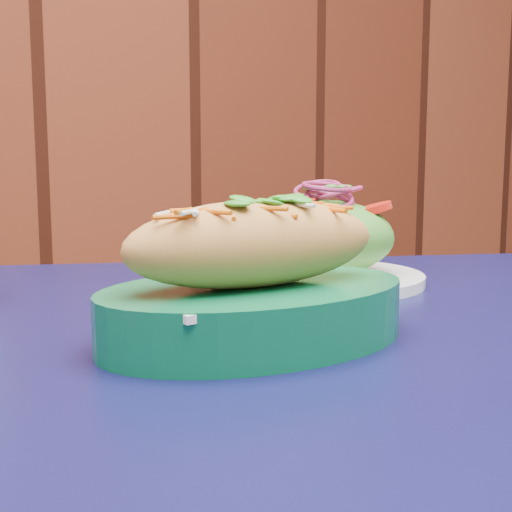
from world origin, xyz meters
TOP-DOWN VIEW (x-y plane):
  - cafe_table at (-0.46, 1.76)m, footprint 1.04×1.04m
  - banh_mi_basket at (-0.53, 1.75)m, footprint 0.26×0.18m
  - salad_plate at (-0.33, 1.93)m, footprint 0.22×0.22m

SIDE VIEW (x-z plane):
  - cafe_table at x=-0.46m, z-range 0.29..1.04m
  - salad_plate at x=-0.33m, z-range 0.74..0.85m
  - banh_mi_basket at x=-0.53m, z-range 0.74..0.86m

